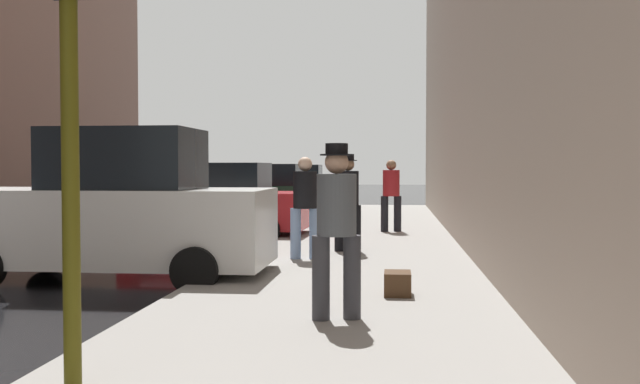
% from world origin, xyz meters
% --- Properties ---
extents(sidewalk, '(4.00, 40.00, 0.15)m').
position_xyz_m(sidewalk, '(6.00, 0.00, 0.07)').
color(sidewalk, gray).
rests_on(sidewalk, ground_plane).
extents(parked_white_van, '(4.60, 2.07, 2.25)m').
position_xyz_m(parked_white_van, '(2.65, 0.96, 1.03)').
color(parked_white_van, silver).
rests_on(parked_white_van, ground_plane).
extents(parked_red_hatchback, '(4.26, 2.18, 1.79)m').
position_xyz_m(parked_red_hatchback, '(2.65, 7.18, 0.85)').
color(parked_red_hatchback, '#B2191E').
rests_on(parked_red_hatchback, ground_plane).
extents(parked_dark_green_sedan, '(4.27, 2.18, 1.79)m').
position_xyz_m(parked_dark_green_sedan, '(2.65, 13.30, 0.85)').
color(parked_dark_green_sedan, '#193828').
rests_on(parked_dark_green_sedan, ground_plane).
extents(parked_silver_sedan, '(4.20, 2.07, 1.79)m').
position_xyz_m(parked_silver_sedan, '(2.65, 19.71, 0.85)').
color(parked_silver_sedan, '#B7BABF').
rests_on(parked_silver_sedan, ground_plane).
extents(fire_hydrant, '(0.42, 0.22, 0.70)m').
position_xyz_m(fire_hydrant, '(4.45, 3.07, 0.50)').
color(fire_hydrant, red).
rests_on(fire_hydrant, sidewalk).
extents(traffic_light, '(0.32, 0.32, 3.60)m').
position_xyz_m(traffic_light, '(4.50, -4.43, 2.76)').
color(traffic_light, '#514C0F').
rests_on(traffic_light, sidewalk).
extents(pedestrian_in_jeans, '(0.51, 0.42, 1.71)m').
position_xyz_m(pedestrian_in_jeans, '(5.23, 2.71, 1.10)').
color(pedestrian_in_jeans, '#728CB2').
rests_on(pedestrian_in_jeans, sidewalk).
extents(pedestrian_with_beanie, '(0.53, 0.49, 1.78)m').
position_xyz_m(pedestrian_with_beanie, '(6.13, -1.98, 1.14)').
color(pedestrian_with_beanie, '#333338').
rests_on(pedestrian_with_beanie, sidewalk).
extents(pedestrian_in_red_jacket, '(0.53, 0.49, 1.71)m').
position_xyz_m(pedestrian_in_red_jacket, '(6.65, 7.95, 1.10)').
color(pedestrian_in_red_jacket, black).
rests_on(pedestrian_in_red_jacket, sidewalk).
extents(pedestrian_with_fedora, '(0.53, 0.49, 1.78)m').
position_xyz_m(pedestrian_with_fedora, '(5.88, 3.82, 1.14)').
color(pedestrian_with_fedora, black).
rests_on(pedestrian_with_fedora, sidewalk).
extents(duffel_bag, '(0.32, 0.44, 0.28)m').
position_xyz_m(duffel_bag, '(6.76, -0.55, 0.29)').
color(duffel_bag, '#472D19').
rests_on(duffel_bag, sidewalk).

